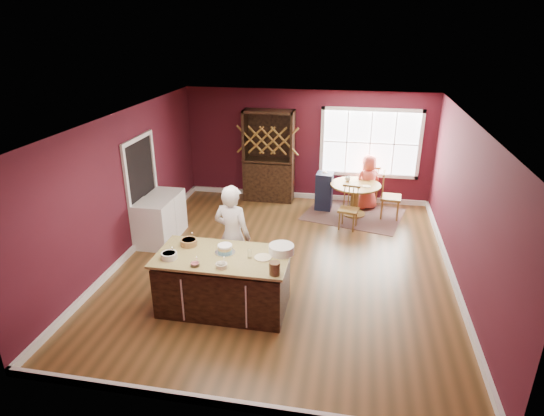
{
  "coord_description": "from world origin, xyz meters",
  "views": [
    {
      "loc": [
        1.14,
        -7.32,
        4.17
      ],
      "look_at": [
        -0.25,
        0.13,
        1.05
      ],
      "focal_mm": 30.0,
      "sensor_mm": 36.0,
      "label": 1
    }
  ],
  "objects_px": {
    "layer_cake": "(225,249)",
    "washer": "(154,224)",
    "kitchen_island": "(224,283)",
    "chair_south": "(349,208)",
    "hutch": "(269,156)",
    "baker": "(232,236)",
    "dryer": "(167,212)",
    "seated_woman": "(368,182)",
    "high_chair": "(324,191)",
    "dining_table": "(355,193)",
    "chair_east": "(391,195)",
    "toddler": "(324,175)",
    "chair_north": "(369,184)"
  },
  "relations": [
    {
      "from": "washer",
      "to": "dryer",
      "type": "height_order",
      "value": "washer"
    },
    {
      "from": "layer_cake",
      "to": "dryer",
      "type": "relative_size",
      "value": 0.34
    },
    {
      "from": "chair_east",
      "to": "toddler",
      "type": "xyz_separation_m",
      "value": [
        -1.55,
        0.38,
        0.26
      ]
    },
    {
      "from": "high_chair",
      "to": "toddler",
      "type": "relative_size",
      "value": 3.6
    },
    {
      "from": "dining_table",
      "to": "chair_east",
      "type": "distance_m",
      "value": 0.8
    },
    {
      "from": "washer",
      "to": "hutch",
      "type": "bearing_deg",
      "value": 59.43
    },
    {
      "from": "baker",
      "to": "toddler",
      "type": "distance_m",
      "value": 3.94
    },
    {
      "from": "chair_north",
      "to": "high_chair",
      "type": "xyz_separation_m",
      "value": [
        -1.05,
        -0.53,
        -0.04
      ]
    },
    {
      "from": "seated_woman",
      "to": "layer_cake",
      "type": "bearing_deg",
      "value": 36.17
    },
    {
      "from": "high_chair",
      "to": "washer",
      "type": "bearing_deg",
      "value": -136.84
    },
    {
      "from": "seated_woman",
      "to": "toddler",
      "type": "bearing_deg",
      "value": -21.68
    },
    {
      "from": "chair_south",
      "to": "washer",
      "type": "bearing_deg",
      "value": -147.06
    },
    {
      "from": "toddler",
      "to": "chair_south",
      "type": "bearing_deg",
      "value": -60.93
    },
    {
      "from": "kitchen_island",
      "to": "baker",
      "type": "relative_size",
      "value": 1.13
    },
    {
      "from": "seated_woman",
      "to": "dryer",
      "type": "relative_size",
      "value": 1.44
    },
    {
      "from": "washer",
      "to": "dryer",
      "type": "relative_size",
      "value": 1.01
    },
    {
      "from": "baker",
      "to": "washer",
      "type": "xyz_separation_m",
      "value": [
        -1.9,
        1.08,
        -0.43
      ]
    },
    {
      "from": "chair_east",
      "to": "hutch",
      "type": "distance_m",
      "value": 3.06
    },
    {
      "from": "layer_cake",
      "to": "dryer",
      "type": "bearing_deg",
      "value": 129.76
    },
    {
      "from": "kitchen_island",
      "to": "seated_woman",
      "type": "distance_m",
      "value": 5.1
    },
    {
      "from": "layer_cake",
      "to": "washer",
      "type": "height_order",
      "value": "layer_cake"
    },
    {
      "from": "dining_table",
      "to": "layer_cake",
      "type": "bearing_deg",
      "value": -115.31
    },
    {
      "from": "chair_north",
      "to": "toddler",
      "type": "bearing_deg",
      "value": 12.82
    },
    {
      "from": "baker",
      "to": "layer_cake",
      "type": "relative_size",
      "value": 5.74
    },
    {
      "from": "layer_cake",
      "to": "chair_east",
      "type": "bearing_deg",
      "value": 55.91
    },
    {
      "from": "hutch",
      "to": "kitchen_island",
      "type": "bearing_deg",
      "value": -87.52
    },
    {
      "from": "chair_south",
      "to": "dining_table",
      "type": "bearing_deg",
      "value": 92.34
    },
    {
      "from": "kitchen_island",
      "to": "chair_south",
      "type": "xyz_separation_m",
      "value": [
        1.81,
        3.34,
        0.04
      ]
    },
    {
      "from": "layer_cake",
      "to": "hutch",
      "type": "distance_m",
      "value": 4.66
    },
    {
      "from": "hutch",
      "to": "baker",
      "type": "bearing_deg",
      "value": -87.65
    },
    {
      "from": "chair_north",
      "to": "hutch",
      "type": "bearing_deg",
      "value": -4.61
    },
    {
      "from": "layer_cake",
      "to": "chair_north",
      "type": "xyz_separation_m",
      "value": [
        2.24,
        4.78,
        -0.48
      ]
    },
    {
      "from": "kitchen_island",
      "to": "high_chair",
      "type": "bearing_deg",
      "value": 74.55
    },
    {
      "from": "kitchen_island",
      "to": "chair_south",
      "type": "distance_m",
      "value": 3.8
    },
    {
      "from": "dining_table",
      "to": "baker",
      "type": "distance_m",
      "value": 3.94
    },
    {
      "from": "chair_north",
      "to": "hutch",
      "type": "relative_size",
      "value": 0.45
    },
    {
      "from": "chair_north",
      "to": "kitchen_island",
      "type": "bearing_deg",
      "value": 57.56
    },
    {
      "from": "baker",
      "to": "high_chair",
      "type": "relative_size",
      "value": 1.9
    },
    {
      "from": "layer_cake",
      "to": "chair_east",
      "type": "distance_m",
      "value": 4.85
    },
    {
      "from": "layer_cake",
      "to": "chair_south",
      "type": "height_order",
      "value": "layer_cake"
    },
    {
      "from": "baker",
      "to": "dryer",
      "type": "relative_size",
      "value": 1.95
    },
    {
      "from": "washer",
      "to": "high_chair",
      "type": "bearing_deg",
      "value": 38.9
    },
    {
      "from": "seated_woman",
      "to": "dryer",
      "type": "distance_m",
      "value": 4.67
    },
    {
      "from": "kitchen_island",
      "to": "layer_cake",
      "type": "relative_size",
      "value": 6.48
    },
    {
      "from": "layer_cake",
      "to": "baker",
      "type": "bearing_deg",
      "value": 95.15
    },
    {
      "from": "washer",
      "to": "layer_cake",
      "type": "bearing_deg",
      "value": -41.19
    },
    {
      "from": "seated_woman",
      "to": "high_chair",
      "type": "relative_size",
      "value": 1.4
    },
    {
      "from": "dryer",
      "to": "toddler",
      "type": "bearing_deg",
      "value": 33.05
    },
    {
      "from": "chair_north",
      "to": "layer_cake",
      "type": "bearing_deg",
      "value": 57.27
    },
    {
      "from": "layer_cake",
      "to": "seated_woman",
      "type": "bearing_deg",
      "value": 64.02
    }
  ]
}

